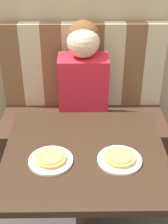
{
  "coord_description": "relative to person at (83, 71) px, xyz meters",
  "views": [
    {
      "loc": [
        -0.02,
        -1.21,
        1.7
      ],
      "look_at": [
        0.0,
        0.34,
        0.75
      ],
      "focal_mm": 50.0,
      "sensor_mm": 36.0,
      "label": 1
    }
  ],
  "objects": [
    {
      "name": "dining_table",
      "position": [
        0.0,
        -0.68,
        -0.24
      ],
      "size": [
        0.8,
        0.75,
        0.72
      ],
      "color": "black",
      "rests_on": "ground_plane"
    },
    {
      "name": "pizza_left",
      "position": [
        -0.16,
        -0.75,
        -0.11
      ],
      "size": [
        0.15,
        0.15,
        0.02
      ],
      "color": "#C68E47",
      "rests_on": "plate_left"
    },
    {
      "name": "plate_left",
      "position": [
        -0.16,
        -0.75,
        -0.12
      ],
      "size": [
        0.21,
        0.21,
        0.01
      ],
      "color": "white",
      "rests_on": "dining_table"
    },
    {
      "name": "booth_backrest",
      "position": [
        -0.0,
        0.21,
        -0.05
      ],
      "size": [
        1.16,
        0.08,
        0.62
      ],
      "color": "brown",
      "rests_on": "booth_seat"
    },
    {
      "name": "booth_seat",
      "position": [
        0.0,
        -0.0,
        -0.6
      ],
      "size": [
        1.16,
        0.5,
        0.5
      ],
      "color": "#382319",
      "rests_on": "ground_plane"
    },
    {
      "name": "person",
      "position": [
        0.0,
        0.0,
        0.0
      ],
      "size": [
        0.33,
        0.24,
        0.68
      ],
      "color": "red",
      "rests_on": "booth_seat"
    },
    {
      "name": "plate_right",
      "position": [
        0.16,
        -0.75,
        -0.12
      ],
      "size": [
        0.21,
        0.21,
        0.01
      ],
      "color": "white",
      "rests_on": "dining_table"
    },
    {
      "name": "pizza_right",
      "position": [
        0.16,
        -0.75,
        -0.11
      ],
      "size": [
        0.15,
        0.15,
        0.02
      ],
      "color": "#C68E47",
      "rests_on": "plate_right"
    }
  ]
}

